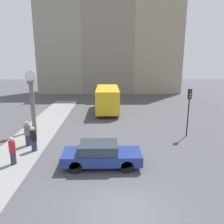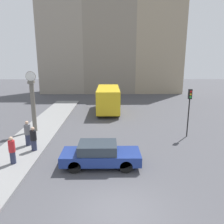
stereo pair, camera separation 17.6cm
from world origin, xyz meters
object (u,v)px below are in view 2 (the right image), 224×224
(pedestrian_black_jacket, at_px, (34,139))
(pedestrian_grey_jacket, at_px, (28,133))
(traffic_light_far, at_px, (189,103))
(pedestrian_red_top, at_px, (12,150))
(street_clock, at_px, (33,103))
(sedan_car, at_px, (100,154))
(bus_distant, at_px, (108,98))

(pedestrian_black_jacket, xyz_separation_m, pedestrian_grey_jacket, (-0.70, 0.91, 0.07))
(traffic_light_far, distance_m, pedestrian_red_top, 12.73)
(street_clock, relative_size, pedestrian_black_jacket, 3.08)
(sedan_car, xyz_separation_m, street_clock, (-5.70, 6.09, 1.78))
(sedan_car, distance_m, pedestrian_black_jacket, 4.88)
(pedestrian_red_top, bearing_deg, traffic_light_far, 21.87)
(pedestrian_red_top, bearing_deg, sedan_car, -1.91)
(sedan_car, height_order, pedestrian_grey_jacket, pedestrian_grey_jacket)
(sedan_car, relative_size, traffic_light_far, 1.18)
(bus_distant, height_order, pedestrian_red_top, bus_distant)
(bus_distant, bearing_deg, pedestrian_grey_jacket, -118.00)
(bus_distant, height_order, pedestrian_grey_jacket, bus_distant)
(pedestrian_grey_jacket, bearing_deg, sedan_car, -29.86)
(sedan_car, bearing_deg, pedestrian_red_top, 178.09)
(pedestrian_black_jacket, xyz_separation_m, pedestrian_red_top, (-0.59, -1.87, 0.02))
(pedestrian_red_top, bearing_deg, pedestrian_grey_jacket, 92.29)
(street_clock, xyz_separation_m, pedestrian_black_jacket, (1.27, -4.05, -1.60))
(bus_distant, bearing_deg, sedan_car, -91.80)
(street_clock, distance_m, pedestrian_grey_jacket, 3.54)
(traffic_light_far, relative_size, pedestrian_black_jacket, 2.35)
(sedan_car, bearing_deg, bus_distant, 88.20)
(sedan_car, relative_size, bus_distant, 0.63)
(sedan_car, height_order, pedestrian_red_top, pedestrian_red_top)
(sedan_car, xyz_separation_m, traffic_light_far, (6.68, 4.86, 1.99))
(bus_distant, relative_size, pedestrian_red_top, 4.35)
(bus_distant, relative_size, street_clock, 1.43)
(pedestrian_black_jacket, height_order, pedestrian_red_top, pedestrian_red_top)
(street_clock, xyz_separation_m, pedestrian_red_top, (0.69, -5.92, -1.57))
(sedan_car, relative_size, pedestrian_grey_jacket, 2.54)
(bus_distant, bearing_deg, traffic_light_far, -53.67)
(sedan_car, xyz_separation_m, pedestrian_black_jacket, (-4.43, 2.03, 0.19))
(sedan_car, distance_m, bus_distant, 13.42)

